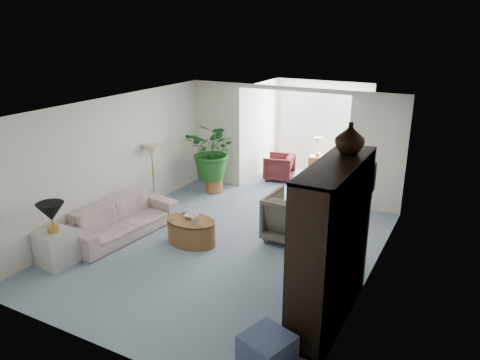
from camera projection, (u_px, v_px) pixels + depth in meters
The scene contains 26 objects.
floor at pixel (224, 248), 8.20m from camera, with size 6.00×6.00×0.00m, color #8095A9.
sunroom_floor at pixel (305, 181), 11.62m from camera, with size 2.60×2.60×0.00m, color #8095A9.
back_pier_left at pixel (218, 134), 11.14m from camera, with size 1.20×0.12×2.50m, color silver.
back_pier_right at pixel (377, 154), 9.44m from camera, with size 1.20×0.12×2.50m, color silver.
back_header at pixel (292, 89), 9.90m from camera, with size 2.60×0.12×0.10m, color silver.
window_pane at pixel (322, 119), 12.06m from camera, with size 2.20×0.02×1.50m, color white.
window_blinds at pixel (322, 119), 12.04m from camera, with size 2.20×0.02×1.50m, color white.
framed_picture at pixel (371, 181), 6.46m from camera, with size 0.04×0.50×0.40m, color #B1A68D.
sofa at pixel (121, 219), 8.60m from camera, with size 2.20×0.86×0.64m, color beige.
end_table at pixel (56, 248), 7.57m from camera, with size 0.53×0.53×0.58m, color beige.
table_lamp at pixel (51, 212), 7.36m from camera, with size 0.44×0.44×0.30m, color black.
floor_lamp at pixel (151, 151), 9.68m from camera, with size 0.36×0.36×0.28m, color #F8F3C5.
coffee_table at pixel (191, 231), 8.32m from camera, with size 0.95×0.95×0.45m, color brown.
coffee_bowl at pixel (191, 216), 8.34m from camera, with size 0.23×0.23×0.06m, color beige.
coffee_cup at pixel (195, 221), 8.08m from camera, with size 0.11×0.11×0.10m, color #BAB2A2.
wingback_chair at pixel (294, 217), 8.38m from camera, with size 0.95×0.97×0.89m, color #6A6353.
side_table_dark at pixel (336, 226), 8.37m from camera, with size 0.49×0.39×0.58m, color black.
entertainment_cabinet at pixel (332, 243), 5.98m from camera, with size 0.52×1.96×2.18m, color black.
cabinet_urn at pixel (350, 138), 5.98m from camera, with size 0.39×0.39×0.41m, color black.
ottoman at pixel (267, 351), 5.31m from camera, with size 0.52×0.52×0.42m, color slate.
plant_pot at pixel (214, 185), 10.87m from camera, with size 0.40×0.40×0.32m, color #A45D2F.
house_plant at pixel (214, 151), 10.60m from camera, with size 1.23×1.06×1.36m, color #205D20.
sunroom_chair_blue at pixel (337, 174), 11.00m from camera, with size 0.78×0.80×0.73m, color slate.
sunroom_chair_maroon at pixel (279, 167), 11.68m from camera, with size 0.69×0.71×0.64m, color maroon.
sunroom_table at pixel (317, 166), 11.99m from camera, with size 0.42×0.33×0.52m, color brown.
shelf_clutter at pixel (324, 247), 5.88m from camera, with size 0.30×0.82×1.06m.
Camera 1 is at (3.72, -6.35, 3.81)m, focal length 34.45 mm.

